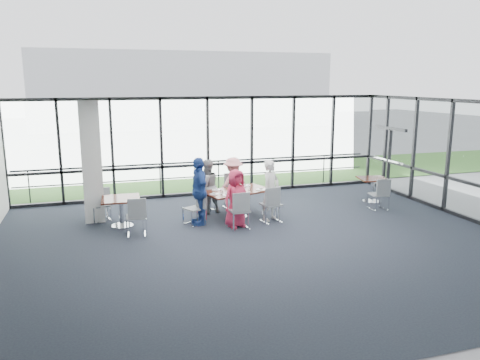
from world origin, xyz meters
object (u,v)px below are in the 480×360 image
object	(u,v)px
chair_spare_la	(136,217)
chair_spare_lb	(102,205)
chair_main_nl	(239,211)
diner_near_left	(236,198)
diner_far_right	(233,184)
chair_main_fr	(232,192)
chair_main_nr	(271,205)
chair_spare_r	(378,194)
diner_near_right	(271,190)
chair_main_end	(194,209)
chair_main_fl	(207,195)
side_table_left	(121,202)
diner_far_left	(207,187)
diner_end	(199,191)
structural_column	(92,162)
main_table	(237,195)
side_table_right	(373,182)

from	to	relation	value
chair_spare_la	chair_spare_lb	bearing A→B (deg)	121.99
chair_main_nl	chair_spare_la	bearing A→B (deg)	170.69
chair_main_nl	diner_near_left	bearing A→B (deg)	94.97
diner_far_right	chair_main_fr	world-z (taller)	diner_far_right
chair_main_nr	chair_spare_r	world-z (taller)	chair_main_nr
diner_near_right	chair_main_end	xyz separation A→B (m)	(-2.04, 0.20, -0.38)
diner_near_left	chair_main_fl	size ratio (longest dim) A/B	1.56
diner_near_left	chair_main_fl	bearing A→B (deg)	84.22
chair_spare_r	chair_main_fl	bearing A→B (deg)	169.71
side_table_left	diner_near_right	distance (m)	3.91
diner_far_left	chair_main_end	distance (m)	1.18
diner_far_left	chair_main_nl	world-z (taller)	diner_far_left
diner_near_left	chair_spare_lb	size ratio (longest dim) A/B	1.80
chair_main_nl	chair_main_fl	bearing A→B (deg)	99.05
diner_end	chair_main_nr	distance (m)	1.93
diner_near_left	structural_column	bearing A→B (deg)	135.75
chair_main_fr	chair_main_end	world-z (taller)	chair_main_fr
chair_main_end	diner_near_left	bearing A→B (deg)	35.79
side_table_left	chair_main_fr	xyz separation A→B (m)	(3.22, 0.87, -0.15)
main_table	chair_main_end	distance (m)	1.32
diner_near_right	chair_main_nl	bearing A→B (deg)	172.72
side_table_right	chair_main_nr	xyz separation A→B (m)	(-3.75, -1.06, -0.15)
diner_far_left	diner_far_right	bearing A→B (deg)	173.16
side_table_right	chair_main_nl	bearing A→B (deg)	-163.90
chair_spare_r	diner_end	bearing A→B (deg)	-177.09
side_table_right	chair_spare_lb	xyz separation A→B (m)	(-8.02, 0.44, -0.21)
chair_main_nl	structural_column	bearing A→B (deg)	148.78
main_table	chair_spare_r	world-z (taller)	chair_spare_r
side_table_right	chair_main_nr	distance (m)	3.90
structural_column	diner_far_left	world-z (taller)	structural_column
structural_column	chair_main_end	world-z (taller)	structural_column
structural_column	main_table	xyz separation A→B (m)	(3.72, -0.80, -0.98)
diner_end	chair_main_end	size ratio (longest dim) A/B	2.05
chair_main_nr	chair_main_fr	distance (m)	1.76
diner_far_left	chair_spare_la	distance (m)	2.54
side_table_left	chair_main_fr	distance (m)	3.34
diner_far_right	chair_spare_r	size ratio (longest dim) A/B	1.67
main_table	diner_near_right	bearing A→B (deg)	-52.68
diner_far_right	chair_main_nl	world-z (taller)	diner_far_right
diner_far_left	chair_main_nl	xyz separation A→B (m)	(0.44, -1.66, -0.29)
chair_main_nr	chair_spare_la	distance (m)	3.51
chair_main_nr	diner_far_left	bearing A→B (deg)	125.91
chair_spare_r	diner_near_right	bearing A→B (deg)	-174.63
chair_main_nr	chair_spare_la	bearing A→B (deg)	170.49
diner_far_left	diner_end	xyz separation A→B (m)	(-0.44, -0.97, 0.12)
diner_far_right	chair_spare_la	xyz separation A→B (m)	(-2.91, -1.56, -0.30)
diner_far_left	chair_spare_la	bearing A→B (deg)	15.81
side_table_right	chair_main_fl	xyz separation A→B (m)	(-5.13, 0.45, -0.15)
side_table_left	diner_end	size ratio (longest dim) A/B	0.57
chair_main_fl	chair_spare_la	world-z (taller)	chair_main_fl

